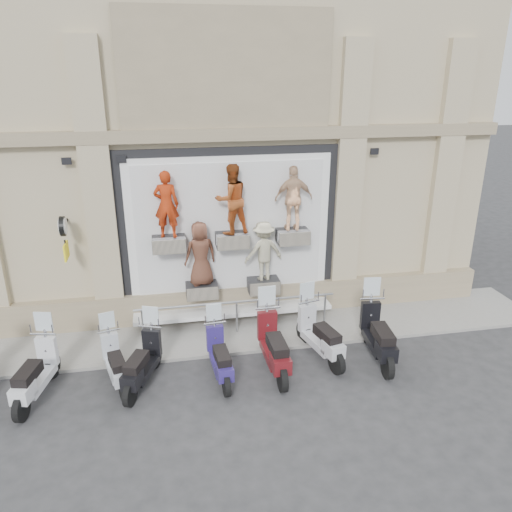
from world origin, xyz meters
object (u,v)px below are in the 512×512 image
object	(u,v)px
scooter_b	(34,363)
scooter_g	(320,326)
guard_rail	(237,318)
scooter_c	(114,354)
scooter_d	(141,353)
scooter_e	(220,347)
scooter_h	(379,325)
clock_sign_bracket	(64,232)
scooter_f	(274,336)

from	to	relation	value
scooter_b	scooter_g	xyz separation A→B (m)	(6.09, 0.36, 0.01)
guard_rail	scooter_c	bearing A→B (deg)	-150.78
scooter_c	scooter_g	world-z (taller)	scooter_g
scooter_c	scooter_d	size ratio (longest dim) A/B	0.92
scooter_d	scooter_g	bearing A→B (deg)	25.95
scooter_b	scooter_g	size ratio (longest dim) A/B	0.98
scooter_d	scooter_e	distance (m)	1.63
guard_rail	scooter_h	xyz separation A→B (m)	(2.99, -1.72, 0.40)
scooter_g	scooter_h	bearing A→B (deg)	-26.39
scooter_e	scooter_c	bearing A→B (deg)	170.82
scooter_d	scooter_g	world-z (taller)	scooter_g
scooter_b	scooter_g	world-z (taller)	scooter_g
clock_sign_bracket	scooter_g	bearing A→B (deg)	-18.59
guard_rail	scooter_f	world-z (taller)	scooter_f
scooter_e	scooter_g	bearing A→B (deg)	5.21
guard_rail	scooter_e	size ratio (longest dim) A/B	2.78
scooter_c	scooter_h	world-z (taller)	scooter_h
scooter_g	scooter_h	world-z (taller)	scooter_h
guard_rail	scooter_g	xyz separation A→B (m)	(1.71, -1.42, 0.35)
scooter_c	scooter_h	size ratio (longest dim) A/B	0.82
clock_sign_bracket	scooter_h	xyz separation A→B (m)	(6.89, -2.19, -1.93)
guard_rail	scooter_d	distance (m)	2.90
scooter_b	scooter_h	distance (m)	7.37
scooter_d	scooter_f	bearing A→B (deg)	21.61
clock_sign_bracket	scooter_c	size ratio (longest dim) A/B	0.58
guard_rail	scooter_h	world-z (taller)	scooter_h
clock_sign_bracket	scooter_c	distance (m)	3.12
clock_sign_bracket	scooter_c	bearing A→B (deg)	-62.72
scooter_c	scooter_f	distance (m)	3.39
clock_sign_bracket	scooter_e	bearing A→B (deg)	-34.84
scooter_b	scooter_c	xyz separation A→B (m)	(1.54, 0.20, -0.09)
scooter_f	scooter_h	xyz separation A→B (m)	(2.44, 0.01, 0.00)
scooter_c	scooter_h	distance (m)	5.84
scooter_e	scooter_h	xyz separation A→B (m)	(3.64, 0.07, 0.13)
scooter_b	scooter_d	distance (m)	2.10
scooter_d	scooter_c	bearing A→B (deg)	-176.36
clock_sign_bracket	scooter_c	xyz separation A→B (m)	(1.06, -2.06, -2.09)
guard_rail	scooter_h	bearing A→B (deg)	-29.95
scooter_f	scooter_c	bearing A→B (deg)	176.76
scooter_d	scooter_g	size ratio (longest dim) A/B	0.95
scooter_e	scooter_f	xyz separation A→B (m)	(1.20, 0.06, 0.13)
scooter_g	scooter_f	bearing A→B (deg)	-177.88
scooter_e	scooter_g	distance (m)	2.39
scooter_e	scooter_g	size ratio (longest dim) A/B	0.91
scooter_b	scooter_e	bearing A→B (deg)	12.65
scooter_f	scooter_g	distance (m)	1.21
scooter_c	scooter_e	distance (m)	2.20
guard_rail	scooter_c	distance (m)	3.26
clock_sign_bracket	scooter_c	world-z (taller)	clock_sign_bracket
guard_rail	scooter_c	xyz separation A→B (m)	(-2.84, -1.59, 0.25)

